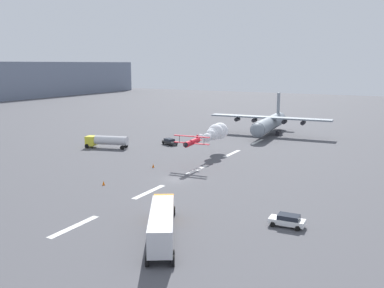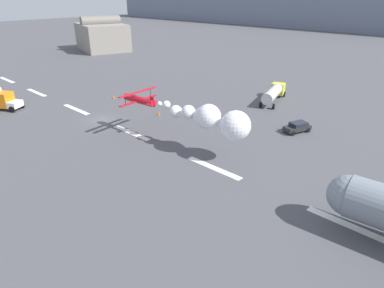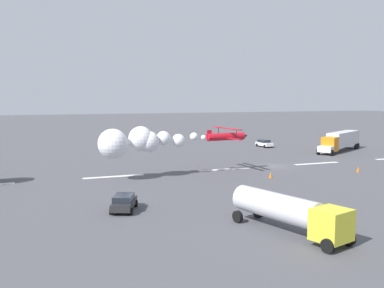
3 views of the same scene
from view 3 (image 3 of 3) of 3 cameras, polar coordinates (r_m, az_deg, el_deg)
ground_plane at (r=65.57m, az=10.76°, el=-2.95°), size 440.00×440.00×0.00m
runway_stripe_3 at (r=70.05m, az=16.39°, el=-2.51°), size 8.00×0.90×0.01m
runway_stripe_4 at (r=61.81m, az=4.38°, el=-3.41°), size 8.00×0.90×0.01m
runway_stripe_5 at (r=57.02m, az=-10.47°, el=-4.32°), size 8.00×0.90×0.01m
stunt_biplane_red at (r=54.27m, az=-6.88°, el=0.40°), size 21.55×7.19×3.88m
semi_truck_orange at (r=87.25m, az=19.32°, el=0.48°), size 14.74×10.31×3.70m
fuel_tanker_truck at (r=33.56m, az=12.88°, el=-8.74°), size 5.35×10.35×2.90m
followme_car_yellow at (r=90.73m, az=9.67°, el=0.11°), size 2.22×4.33×1.52m
airport_staff_sedan at (r=39.78m, az=-9.13°, el=-7.70°), size 3.20×4.50×1.52m
traffic_cone_near at (r=63.84m, az=21.40°, el=-3.18°), size 0.44×0.44×0.75m
traffic_cone_far at (r=56.01m, az=10.50°, el=-4.12°), size 0.44×0.44×0.75m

